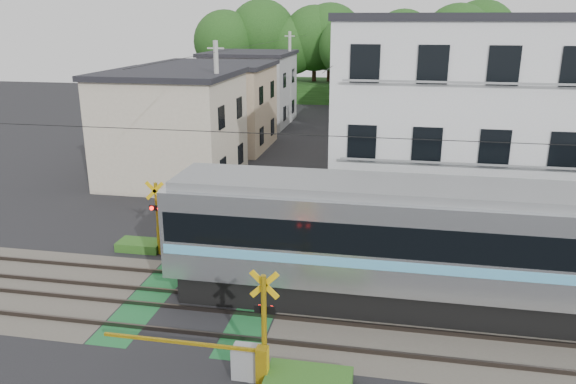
% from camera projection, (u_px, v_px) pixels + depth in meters
% --- Properties ---
extents(ground, '(120.00, 120.00, 0.00)m').
position_uv_depth(ground, '(202.00, 303.00, 18.73)').
color(ground, black).
extents(track_bed, '(120.00, 120.00, 0.14)m').
position_uv_depth(track_bed, '(202.00, 302.00, 18.72)').
color(track_bed, '#47423A').
rests_on(track_bed, ground).
extents(crossing_signal_near, '(4.74, 0.65, 3.09)m').
position_uv_depth(crossing_signal_near, '(249.00, 355.00, 14.63)').
color(crossing_signal_near, '#E4B10C').
rests_on(crossing_signal_near, ground).
extents(crossing_signal_far, '(4.74, 0.65, 3.09)m').
position_uv_depth(crossing_signal_far, '(170.00, 238.00, 22.41)').
color(crossing_signal_far, '#E4B10C').
rests_on(crossing_signal_far, ground).
extents(apartment_block, '(10.20, 8.36, 9.30)m').
position_uv_depth(apartment_block, '(452.00, 124.00, 24.73)').
color(apartment_block, silver).
rests_on(apartment_block, ground).
extents(houses_row, '(22.07, 31.35, 6.80)m').
position_uv_depth(houses_row, '(318.00, 100.00, 42.03)').
color(houses_row, beige).
rests_on(houses_row, ground).
extents(tree_hill, '(40.00, 13.32, 11.23)m').
position_uv_depth(tree_hill, '(346.00, 50.00, 62.84)').
color(tree_hill, '#214B19').
rests_on(tree_hill, ground).
extents(catenary, '(60.00, 5.04, 7.00)m').
position_uv_depth(catenary, '(390.00, 210.00, 16.59)').
color(catenary, '#2D2D33').
rests_on(catenary, ground).
extents(utility_poles, '(7.90, 42.00, 8.00)m').
position_uv_depth(utility_poles, '(294.00, 93.00, 39.29)').
color(utility_poles, '#A5A5A0').
rests_on(utility_poles, ground).
extents(pedestrian, '(0.69, 0.58, 1.62)m').
position_uv_depth(pedestrian, '(333.00, 120.00, 47.46)').
color(pedestrian, '#23262C').
rests_on(pedestrian, ground).
extents(weed_patches, '(10.25, 8.80, 0.40)m').
position_uv_depth(weed_patches, '(252.00, 305.00, 18.28)').
color(weed_patches, '#2D5E1E').
rests_on(weed_patches, ground).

